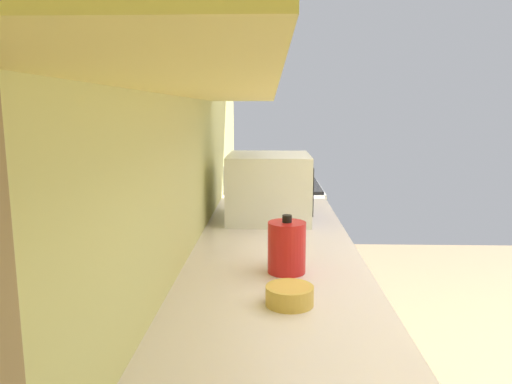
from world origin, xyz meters
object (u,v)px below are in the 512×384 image
(oven_range, at_px, (274,246))
(kettle, at_px, (287,247))
(bowl, at_px, (290,294))
(microwave, at_px, (269,187))

(oven_range, relative_size, kettle, 5.57)
(bowl, relative_size, kettle, 0.69)
(microwave, distance_m, kettle, 0.80)
(oven_range, height_order, microwave, microwave)
(oven_range, xyz_separation_m, kettle, (-1.80, -0.03, 0.52))
(microwave, relative_size, bowl, 3.33)
(oven_range, relative_size, bowl, 8.07)
(microwave, bearing_deg, oven_range, -1.93)
(oven_range, xyz_separation_m, microwave, (-1.00, 0.03, 0.59))
(oven_range, height_order, bowl, oven_range)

